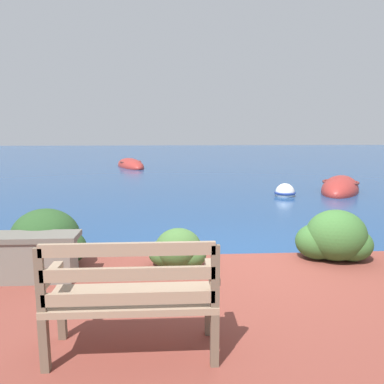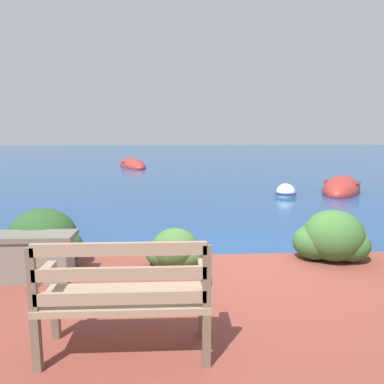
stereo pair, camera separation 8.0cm
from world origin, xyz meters
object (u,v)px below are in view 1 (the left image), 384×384
Objects in this scene: rowboat_mid at (131,166)px; mooring_buoy at (285,193)px; park_bench at (132,295)px; rowboat_nearest at (340,189)px.

mooring_buoy is at bearing 11.22° from rowboat_mid.
park_bench is 8.61m from mooring_buoy.
rowboat_mid is 10.28m from mooring_buoy.
park_bench is 10.11m from rowboat_nearest.
rowboat_nearest is 2.03m from mooring_buoy.
rowboat_mid reaches higher than mooring_buoy.
mooring_buoy is (5.33, -8.79, 0.03)m from rowboat_mid.
park_bench is 0.45× the size of rowboat_nearest.
park_bench is 16.72m from rowboat_mid.
rowboat_nearest is at bearing 49.23° from park_bench.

